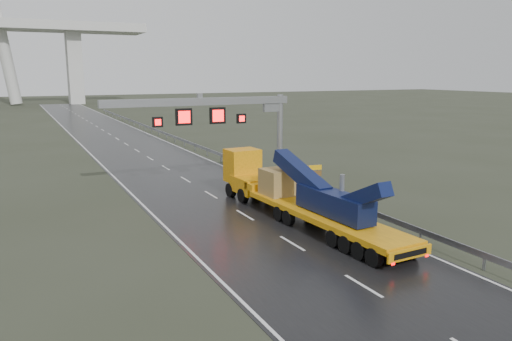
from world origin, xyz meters
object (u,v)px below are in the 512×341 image
sign_gantry (226,116)px  heavy_haul_truck (288,191)px  exit_sign_pair (314,173)px  striped_barrier (307,180)px

sign_gantry → heavy_haul_truck: size_ratio=0.84×
sign_gantry → exit_sign_pair: size_ratio=6.85×
exit_sign_pair → sign_gantry: bearing=146.6°
sign_gantry → striped_barrier: sign_gantry is taller
heavy_haul_truck → striped_barrier: (5.49, 6.59, -1.09)m
sign_gantry → exit_sign_pair: (5.11, -4.74, -4.09)m
sign_gantry → striped_barrier: size_ratio=14.43×
heavy_haul_truck → striped_barrier: 8.65m
sign_gantry → exit_sign_pair: bearing=-42.8°
heavy_haul_truck → exit_sign_pair: size_ratio=8.16×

